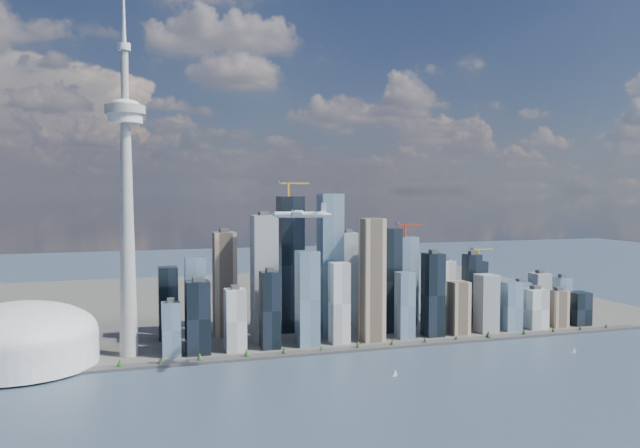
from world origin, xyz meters
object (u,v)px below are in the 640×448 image
object	(u,v)px
needle_tower	(126,194)
sailboat_west	(395,374)
sailboat_east	(574,351)
dome_stadium	(21,339)
airplane	(301,214)

from	to	relation	value
needle_tower	sailboat_west	bearing A→B (deg)	-31.14
sailboat_west	sailboat_east	xyz separation A→B (m)	(302.21, 28.70, -0.11)
dome_stadium	sailboat_east	xyz separation A→B (m)	(771.52, -160.27, -36.39)
needle_tower	sailboat_east	bearing A→B (deg)	-15.09
airplane	dome_stadium	bearing A→B (deg)	173.41
dome_stadium	airplane	size ratio (longest dim) A/B	2.62
airplane	sailboat_west	size ratio (longest dim) A/B	7.74
dome_stadium	sailboat_west	bearing A→B (deg)	-21.93
needle_tower	dome_stadium	bearing A→B (deg)	-175.91
needle_tower	sailboat_east	world-z (taller)	needle_tower
sailboat_west	sailboat_east	distance (m)	303.57
needle_tower	airplane	size ratio (longest dim) A/B	7.22
airplane	sailboat_east	world-z (taller)	airplane
sailboat_east	dome_stadium	bearing A→B (deg)	-174.21
needle_tower	sailboat_east	distance (m)	694.26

